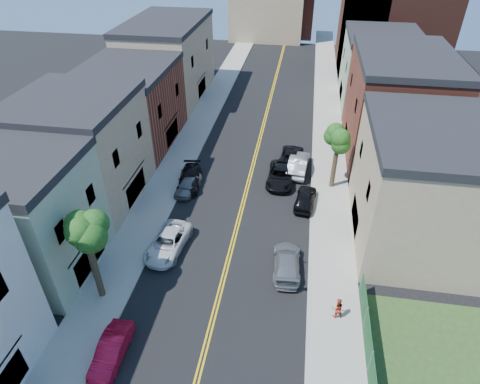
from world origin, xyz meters
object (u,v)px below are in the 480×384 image
at_px(black_car_left, 189,179).
at_px(pedestrian_right, 337,308).
at_px(white_pickup, 168,243).
at_px(dark_car_right_far, 291,155).
at_px(grey_car_right, 287,263).
at_px(grey_car_left, 188,185).
at_px(black_suv_lane, 280,175).
at_px(pedestrian_left, 94,265).
at_px(red_sedan, 112,350).
at_px(silver_car_right, 298,164).
at_px(black_car_right, 305,198).

relative_size(black_car_left, pedestrian_right, 3.13).
distance_m(black_car_left, pedestrian_right, 18.98).
xyz_separation_m(white_pickup, dark_car_right_far, (8.59, 15.14, -0.06)).
bearing_deg(grey_car_right, grey_car_left, -45.01).
xyz_separation_m(grey_car_left, black_suv_lane, (8.37, 2.96, 0.06)).
bearing_deg(black_suv_lane, grey_car_left, -159.46).
relative_size(grey_car_right, pedestrian_left, 2.42).
distance_m(red_sedan, white_pickup, 9.46).
relative_size(grey_car_left, silver_car_right, 0.76).
relative_size(red_sedan, black_car_right, 0.96).
bearing_deg(white_pickup, silver_car_right, 60.77).
height_order(grey_car_left, grey_car_right, grey_car_right).
xyz_separation_m(white_pickup, black_car_right, (10.29, 7.59, -0.00)).
bearing_deg(black_car_left, silver_car_right, 15.06).
bearing_deg(red_sedan, black_car_right, 57.17).
bearing_deg(pedestrian_left, grey_car_left, 2.72).
bearing_deg(pedestrian_left, black_car_right, -32.10).
height_order(black_car_right, dark_car_right_far, black_car_right).
xyz_separation_m(black_car_right, black_suv_lane, (-2.50, 3.38, 0.01)).
bearing_deg(pedestrian_right, pedestrian_left, -13.48).
bearing_deg(grey_car_right, white_pickup, -7.55).
bearing_deg(black_car_left, white_pickup, -92.89).
bearing_deg(grey_car_left, silver_car_right, 35.21).
bearing_deg(dark_car_right_far, black_car_right, 107.85).
xyz_separation_m(grey_car_left, black_car_left, (-0.13, 1.01, 0.04)).
bearing_deg(white_pickup, grey_car_right, 2.09).
height_order(red_sedan, black_suv_lane, black_suv_lane).
bearing_deg(grey_car_left, black_car_right, 5.58).
bearing_deg(black_suv_lane, grey_car_right, -82.11).
bearing_deg(dark_car_right_far, grey_car_right, 97.31).
relative_size(silver_car_right, dark_car_right_far, 1.08).
bearing_deg(grey_car_right, dark_car_right_far, -91.24).
xyz_separation_m(grey_car_left, grey_car_right, (9.77, -8.68, 0.03)).
bearing_deg(pedestrian_right, black_suv_lane, -82.82).
height_order(grey_car_left, pedestrian_right, pedestrian_right).
xyz_separation_m(black_car_left, silver_car_right, (10.11, 4.17, 0.14)).
relative_size(white_pickup, black_car_right, 1.23).
bearing_deg(silver_car_right, grey_car_left, 32.25).
relative_size(red_sedan, silver_car_right, 0.78).
bearing_deg(pedestrian_left, red_sedan, -126.42).
bearing_deg(grey_car_left, red_sedan, -81.84).
xyz_separation_m(grey_car_left, pedestrian_left, (-3.73, -11.52, 0.48)).
bearing_deg(white_pickup, dark_car_right_far, 66.68).
distance_m(grey_car_left, black_car_left, 1.02).
xyz_separation_m(white_pickup, pedestrian_left, (-4.31, -3.52, 0.42)).
height_order(black_car_right, silver_car_right, silver_car_right).
bearing_deg(grey_car_right, black_suv_lane, -86.57).
relative_size(grey_car_right, black_suv_lane, 0.92).
height_order(grey_car_left, silver_car_right, silver_car_right).
xyz_separation_m(white_pickup, pedestrian_right, (12.66, -4.45, 0.21)).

